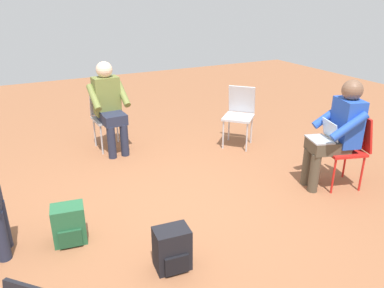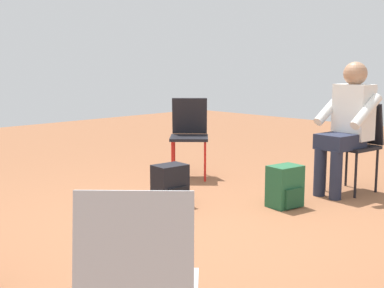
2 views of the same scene
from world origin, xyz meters
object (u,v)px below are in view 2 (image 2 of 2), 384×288
(chair_southwest, at_px, (189,131))
(person_in_white, at_px, (347,121))
(backpack_by_empty_chair, at_px, (170,188))
(chair_west, at_px, (357,140))
(chair_northeast, at_px, (139,286))
(backpack_near_laptop_user, at_px, (285,189))

(chair_southwest, xyz_separation_m, person_in_white, (-0.53, 1.57, 0.20))
(chair_southwest, distance_m, backpack_by_empty_chair, 1.23)
(chair_west, xyz_separation_m, chair_northeast, (3.60, 1.15, 0.00))
(chair_west, relative_size, backpack_near_laptop_user, 2.36)
(chair_northeast, bearing_deg, backpack_near_laptop_user, 71.91)
(chair_northeast, xyz_separation_m, backpack_near_laptop_user, (-2.64, -1.28, -0.34))
(chair_northeast, relative_size, backpack_near_laptop_user, 2.36)
(person_in_white, height_order, backpack_by_empty_chair, person_in_white)
(chair_southwest, distance_m, person_in_white, 1.67)
(chair_west, height_order, backpack_by_empty_chair, chair_west)
(backpack_by_empty_chair, bearing_deg, chair_southwest, -142.46)
(person_in_white, bearing_deg, backpack_by_empty_chair, 65.98)
(chair_southwest, relative_size, chair_northeast, 1.00)
(backpack_near_laptop_user, bearing_deg, backpack_by_empty_chair, -46.95)
(person_in_white, height_order, backpack_near_laptop_user, person_in_white)
(chair_southwest, xyz_separation_m, chair_northeast, (2.90, 2.73, 0.00))
(chair_northeast, bearing_deg, chair_west, 63.65)
(backpack_near_laptop_user, bearing_deg, chair_southwest, -100.28)
(backpack_near_laptop_user, height_order, backpack_by_empty_chair, same)
(chair_northeast, height_order, backpack_by_empty_chair, chair_northeast)
(backpack_by_empty_chair, bearing_deg, chair_northeast, 45.63)
(backpack_near_laptop_user, bearing_deg, chair_west, 171.92)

